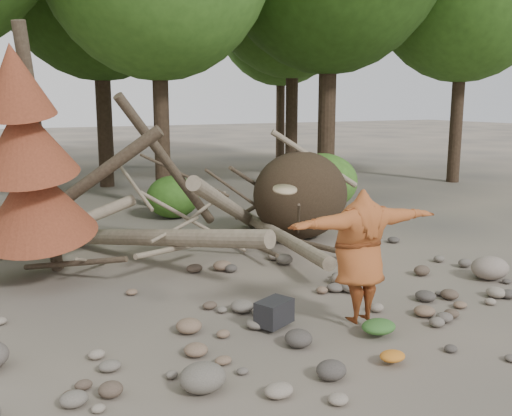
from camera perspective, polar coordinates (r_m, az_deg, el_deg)
name	(u,v)px	position (r m, az deg, el deg)	size (l,w,h in m)	color
ground	(302,323)	(8.23, 4.64, -11.42)	(120.00, 120.00, 0.00)	#514C44
deadfall_pile	(279,199)	(12.48, 2.34, 0.86)	(8.55, 5.24, 3.30)	#332619
dead_conifer	(29,162)	(9.91, -21.73, 4.28)	(2.06, 2.16, 4.35)	#4C3F30
bush_mid	(173,197)	(15.27, -8.30, 1.11)	(1.40, 1.40, 1.12)	#376A1E
bush_right	(322,181)	(16.37, 6.66, 2.66)	(2.00, 2.00, 1.60)	#447D27
frisbee_thrower	(360,256)	(7.93, 10.33, -4.71)	(2.68, 0.81, 2.03)	#9D4D23
backpack	(274,316)	(8.00, 1.83, -10.77)	(0.50, 0.34, 0.34)	black
cloth_green	(378,330)	(7.92, 12.15, -11.85)	(0.48, 0.40, 0.18)	#326327
cloth_orange	(392,360)	(7.20, 13.47, -14.56)	(0.32, 0.26, 0.12)	#BB6C20
boulder_front_left	(203,377)	(6.44, -5.36, -16.52)	(0.52, 0.47, 0.31)	#655F54
boulder_mid_right	(490,268)	(10.85, 22.35, -5.56)	(0.67, 0.60, 0.40)	gray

